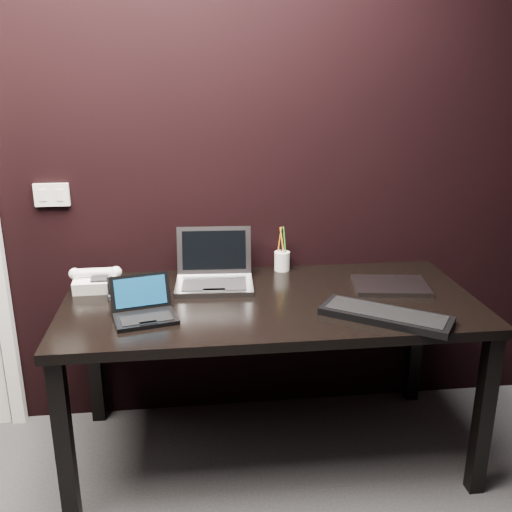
{
  "coord_description": "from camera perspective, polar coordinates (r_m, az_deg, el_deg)",
  "views": [
    {
      "loc": [
        -0.02,
        -0.77,
        1.64
      ],
      "look_at": [
        0.23,
        1.35,
        0.95
      ],
      "focal_mm": 40.0,
      "sensor_mm": 36.0,
      "label": 1
    }
  ],
  "objects": [
    {
      "name": "wall_back",
      "position": [
        2.59,
        -6.43,
        10.39
      ],
      "size": [
        4.0,
        0.0,
        4.0
      ],
      "primitive_type": "plane",
      "rotation": [
        1.57,
        0.0,
        0.0
      ],
      "color": "black",
      "rests_on": "ground"
    },
    {
      "name": "silver_laptop",
      "position": [
        2.51,
        -4.2,
        -1.93
      ],
      "size": [
        0.35,
        0.32,
        0.23
      ],
      "color": "gray",
      "rests_on": "desk"
    },
    {
      "name": "pen_cup",
      "position": [
        2.69,
        2.62,
        -0.42
      ],
      "size": [
        0.09,
        0.09,
        0.21
      ],
      "color": "white",
      "rests_on": "desk"
    },
    {
      "name": "mobile_phone",
      "position": [
        2.44,
        -14.08,
        -3.36
      ],
      "size": [
        0.06,
        0.06,
        0.09
      ],
      "color": "black",
      "rests_on": "desk"
    },
    {
      "name": "desk_phone",
      "position": [
        2.55,
        -15.67,
        -2.34
      ],
      "size": [
        0.22,
        0.17,
        0.11
      ],
      "color": "white",
      "rests_on": "desk"
    },
    {
      "name": "wall_switch",
      "position": [
        2.67,
        -19.75,
        5.78
      ],
      "size": [
        0.15,
        0.02,
        0.1
      ],
      "color": "silver",
      "rests_on": "wall_back"
    },
    {
      "name": "desk",
      "position": [
        2.4,
        1.44,
        -6.03
      ],
      "size": [
        1.7,
        0.8,
        0.74
      ],
      "color": "black",
      "rests_on": "ground"
    },
    {
      "name": "ext_keyboard",
      "position": [
        2.23,
        12.84,
        -5.81
      ],
      "size": [
        0.5,
        0.41,
        0.03
      ],
      "color": "black",
      "rests_on": "desk"
    },
    {
      "name": "closed_laptop",
      "position": [
        2.54,
        13.3,
        -2.92
      ],
      "size": [
        0.34,
        0.27,
        0.02
      ],
      "color": "gray",
      "rests_on": "desk"
    },
    {
      "name": "netbook",
      "position": [
        2.22,
        -11.12,
        -5.38
      ],
      "size": [
        0.27,
        0.25,
        0.15
      ],
      "color": "black",
      "rests_on": "desk"
    }
  ]
}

